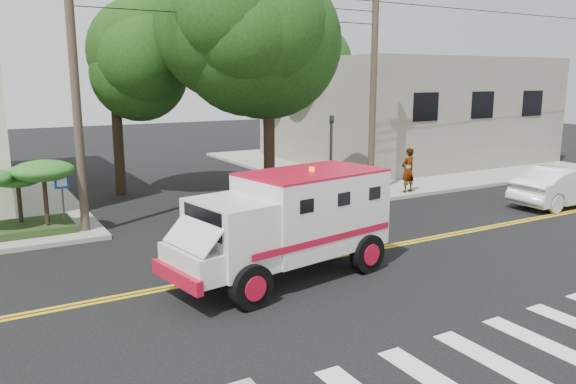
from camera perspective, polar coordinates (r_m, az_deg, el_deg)
ground at (r=16.22m, az=4.28°, el=-6.65°), size 100.00×100.00×0.00m
sidewalk_ne at (r=34.72m, az=10.27°, el=3.11°), size 17.00×17.00×0.15m
building_right at (r=35.77m, az=11.79°, el=8.25°), size 14.00×12.00×6.00m
utility_pole_left at (r=18.99m, az=-20.75°, el=9.13°), size 0.28×0.28×9.00m
utility_pole_right at (r=24.16m, az=8.65°, el=10.09°), size 0.28×0.28×9.00m
tree_main at (r=21.82m, az=-0.58°, el=17.18°), size 6.08×5.70×9.85m
tree_left at (r=25.25m, az=-16.49°, el=12.61°), size 4.48×4.20×7.70m
tree_right at (r=33.48m, az=1.78°, el=13.31°), size 4.80×4.50×8.20m
traffic_signal at (r=22.36m, az=4.39°, el=4.24°), size 0.15×0.18×3.60m
accessibility_sign at (r=19.42m, az=-21.92°, el=-0.26°), size 0.45×0.10×2.02m
palm_planter at (r=19.69m, az=-25.72°, el=0.42°), size 3.52×2.63×2.36m
armored_truck at (r=14.24m, az=0.11°, el=-2.78°), size 6.19×3.19×2.69m
parked_sedan at (r=25.01m, az=26.16°, el=0.53°), size 4.80×1.71×1.58m
pedestrian_a at (r=24.89m, az=12.09°, el=2.18°), size 0.75×0.53×1.93m
pedestrian_b at (r=27.79m, az=8.53°, el=3.15°), size 1.04×0.91×1.82m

